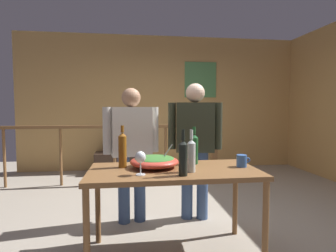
# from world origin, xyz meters

# --- Properties ---
(ground_plane) EXTENTS (7.64, 7.64, 0.00)m
(ground_plane) POSITION_xyz_m (0.00, 0.00, 0.00)
(ground_plane) COLOR #9E9384
(back_wall) EXTENTS (5.88, 0.10, 2.80)m
(back_wall) POSITION_xyz_m (0.00, 2.71, 1.40)
(back_wall) COLOR tan
(back_wall) RESTS_ON ground_plane
(framed_picture) EXTENTS (0.68, 0.03, 0.75)m
(framed_picture) POSITION_xyz_m (0.82, 2.65, 1.90)
(framed_picture) COLOR #4F8C4E
(stair_railing) EXTENTS (3.59, 0.10, 1.05)m
(stair_railing) POSITION_xyz_m (-0.36, 1.60, 0.69)
(stair_railing) COLOR brown
(stair_railing) RESTS_ON ground_plane
(tv_console) EXTENTS (0.90, 0.40, 0.41)m
(tv_console) POSITION_xyz_m (-0.91, 2.36, 0.21)
(tv_console) COLOR #38281E
(tv_console) RESTS_ON ground_plane
(flat_screen_tv) EXTENTS (0.52, 0.12, 0.41)m
(flat_screen_tv) POSITION_xyz_m (-0.91, 2.33, 0.66)
(flat_screen_tv) COLOR black
(flat_screen_tv) RESTS_ON tv_console
(serving_table) EXTENTS (1.45, 0.71, 0.77)m
(serving_table) POSITION_xyz_m (-0.28, -0.74, 0.69)
(serving_table) COLOR brown
(serving_table) RESTS_ON ground_plane
(salad_bowl) EXTENTS (0.43, 0.43, 0.22)m
(salad_bowl) POSITION_xyz_m (-0.43, -0.66, 0.82)
(salad_bowl) COLOR #CC3D2D
(salad_bowl) RESTS_ON serving_table
(wine_glass) EXTENTS (0.08, 0.08, 0.19)m
(wine_glass) POSITION_xyz_m (-0.56, -0.91, 0.90)
(wine_glass) COLOR silver
(wine_glass) RESTS_ON serving_table
(wine_bottle_clear) EXTENTS (0.07, 0.07, 0.35)m
(wine_bottle_clear) POSITION_xyz_m (-0.15, -0.86, 0.91)
(wine_bottle_clear) COLOR silver
(wine_bottle_clear) RESTS_ON serving_table
(wine_bottle_green) EXTENTS (0.08, 0.08, 0.35)m
(wine_bottle_green) POSITION_xyz_m (-0.05, -0.55, 0.91)
(wine_bottle_green) COLOR #1E5628
(wine_bottle_green) RESTS_ON serving_table
(wine_bottle_amber) EXTENTS (0.07, 0.07, 0.37)m
(wine_bottle_amber) POSITION_xyz_m (-0.71, -0.62, 0.93)
(wine_bottle_amber) COLOR brown
(wine_bottle_amber) RESTS_ON serving_table
(wine_bottle_dark) EXTENTS (0.07, 0.07, 0.36)m
(wine_bottle_dark) POSITION_xyz_m (-0.24, -0.97, 0.91)
(wine_bottle_dark) COLOR black
(wine_bottle_dark) RESTS_ON serving_table
(mug_blue) EXTENTS (0.13, 0.09, 0.11)m
(mug_blue) POSITION_xyz_m (0.34, -0.74, 0.82)
(mug_blue) COLOR #3866B2
(mug_blue) RESTS_ON serving_table
(person_standing_left) EXTENTS (0.61, 0.29, 1.51)m
(person_standing_left) POSITION_xyz_m (-0.64, 0.01, 0.89)
(person_standing_left) COLOR #3D5684
(person_standing_left) RESTS_ON ground_plane
(person_standing_right) EXTENTS (0.61, 0.29, 1.57)m
(person_standing_right) POSITION_xyz_m (0.09, 0.01, 0.93)
(person_standing_right) COLOR #3D5684
(person_standing_right) RESTS_ON ground_plane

